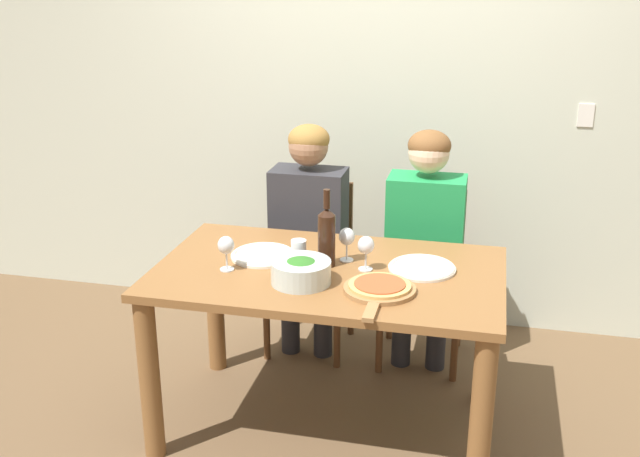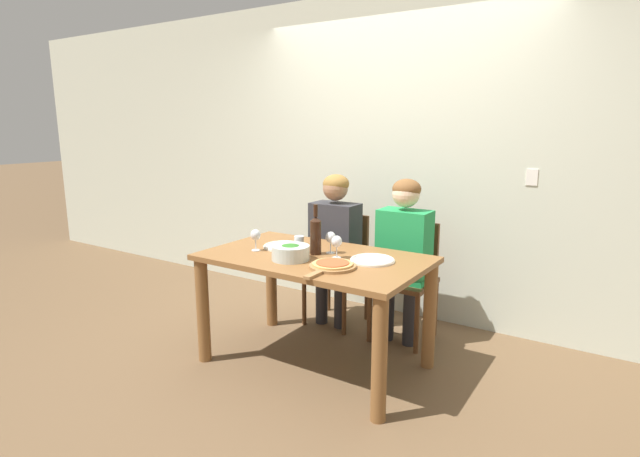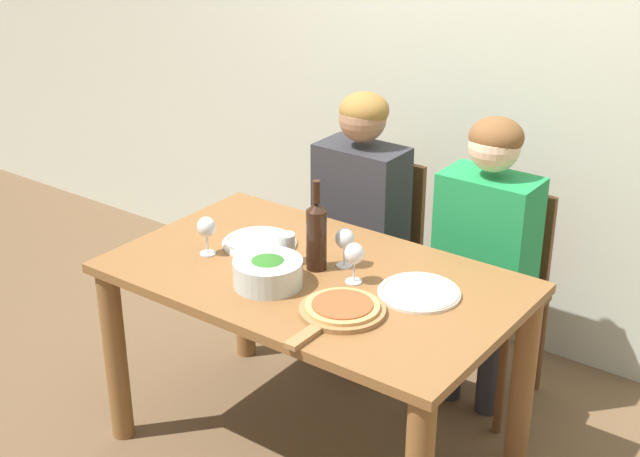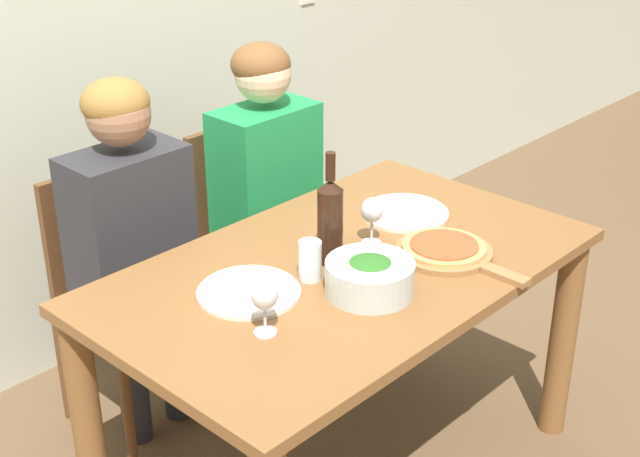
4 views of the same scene
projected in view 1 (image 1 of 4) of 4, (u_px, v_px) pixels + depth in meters
The scene contains 16 objects.
ground_plane at pixel (328, 424), 3.43m from camera, with size 40.00×40.00×0.00m, color brown.
back_wall at pixel (378, 88), 4.11m from camera, with size 10.00×0.06×2.70m.
dining_table at pixel (328, 300), 3.22m from camera, with size 1.47×0.88×0.77m.
chair_left at pixel (313, 258), 4.04m from camera, with size 0.42×0.42×0.89m.
chair_right at pixel (425, 268), 3.91m from camera, with size 0.42×0.42×0.89m.
person_woman at pixel (308, 219), 3.85m from camera, with size 0.47×0.51×1.24m.
person_man at pixel (425, 228), 3.72m from camera, with size 0.47×0.51×1.24m.
wine_bottle at pixel (327, 236), 3.17m from camera, with size 0.08×0.08×0.34m.
broccoli_bowl at pixel (301, 271), 3.02m from camera, with size 0.25×0.25×0.10m.
dinner_plate_left at pixel (263, 255), 3.30m from camera, with size 0.29×0.29×0.02m.
dinner_plate_right at pixel (422, 268), 3.16m from camera, with size 0.29×0.29×0.02m.
pizza_on_board at pixel (379, 289), 2.94m from camera, with size 0.29×0.43×0.04m.
wine_glass_left at pixel (226, 247), 3.13m from camera, with size 0.07×0.07×0.15m.
wine_glass_right at pixel (366, 247), 3.13m from camera, with size 0.07×0.07×0.15m.
wine_glass_centre at pixel (347, 238), 3.23m from camera, with size 0.07×0.07×0.15m.
water_tumbler at pixel (299, 253), 3.19m from camera, with size 0.07×0.07×0.12m.
Camera 1 is at (0.63, -2.86, 2.00)m, focal length 42.00 mm.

